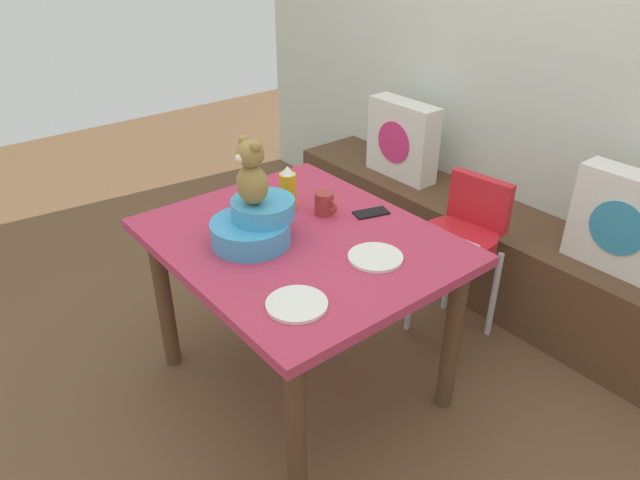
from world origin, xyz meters
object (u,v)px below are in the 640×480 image
object	(u,v)px
pillow_floral_left	(402,140)
coffee_mug	(325,203)
cell_phone	(371,213)
pillow_floral_right	(626,223)
ketchup_bottle	(288,188)
infant_seat_teal	(255,224)
dinner_plate_near	(375,257)
dining_table	(300,261)
highchair	(461,239)
dinner_plate_far	(297,304)
teddy_bear	(251,173)

from	to	relation	value
pillow_floral_left	coffee_mug	size ratio (longest dim) A/B	3.67
cell_phone	pillow_floral_left	bearing A→B (deg)	-36.06
pillow_floral_right	ketchup_bottle	distance (m)	1.44
infant_seat_teal	cell_phone	bearing A→B (deg)	77.44
pillow_floral_left	dinner_plate_near	world-z (taller)	pillow_floral_left
pillow_floral_left	pillow_floral_right	distance (m)	1.31
infant_seat_teal	ketchup_bottle	distance (m)	0.31
dining_table	cell_phone	size ratio (longest dim) A/B	7.93
ketchup_bottle	cell_phone	xyz separation A→B (m)	(0.27, 0.23, -0.08)
pillow_floral_right	cell_phone	bearing A→B (deg)	-127.42
highchair	dinner_plate_far	bearing A→B (deg)	-80.52
pillow_floral_right	infant_seat_teal	size ratio (longest dim) A/B	1.33
dining_table	coffee_mug	size ratio (longest dim) A/B	9.52
dinner_plate_far	teddy_bear	bearing A→B (deg)	163.51
teddy_bear	coffee_mug	distance (m)	0.42
dinner_plate_near	dinner_plate_far	world-z (taller)	same
coffee_mug	dinner_plate_far	size ratio (longest dim) A/B	0.60
highchair	teddy_bear	size ratio (longest dim) A/B	3.16
dining_table	infant_seat_teal	distance (m)	0.25
highchair	dinner_plate_far	size ratio (longest dim) A/B	3.95
dining_table	highchair	world-z (taller)	highchair
ketchup_bottle	dinner_plate_far	bearing A→B (deg)	-34.07
dinner_plate_near	pillow_floral_left	bearing A→B (deg)	130.02
pillow_floral_right	teddy_bear	world-z (taller)	teddy_bear
highchair	infant_seat_teal	size ratio (longest dim) A/B	2.39
dining_table	coffee_mug	bearing A→B (deg)	114.43
pillow_floral_right	highchair	world-z (taller)	pillow_floral_right
ketchup_bottle	dinner_plate_far	xyz separation A→B (m)	(0.58, -0.40, -0.08)
pillow_floral_right	teddy_bear	xyz separation A→B (m)	(-0.77, -1.36, 0.34)
dining_table	ketchup_bottle	size ratio (longest dim) A/B	6.17
teddy_bear	dinner_plate_near	distance (m)	0.54
teddy_bear	dinner_plate_near	xyz separation A→B (m)	(0.38, 0.26, -0.27)
cell_phone	dinner_plate_near	bearing A→B (deg)	156.05
cell_phone	ketchup_bottle	bearing A→B (deg)	57.38
infant_seat_teal	dining_table	bearing A→B (deg)	61.72
infant_seat_teal	coffee_mug	world-z (taller)	infant_seat_teal
coffee_mug	ketchup_bottle	bearing A→B (deg)	-152.49
highchair	dinner_plate_far	world-z (taller)	highchair
pillow_floral_right	dinner_plate_near	distance (m)	1.16
highchair	infant_seat_teal	world-z (taller)	infant_seat_teal
highchair	dinner_plate_far	xyz separation A→B (m)	(0.18, -1.07, 0.22)
pillow_floral_right	dining_table	world-z (taller)	pillow_floral_right
pillow_floral_left	infant_seat_teal	xyz separation A→B (m)	(0.54, -1.36, 0.13)
pillow_floral_left	dining_table	bearing A→B (deg)	-62.89
highchair	ketchup_bottle	distance (m)	0.84
coffee_mug	dinner_plate_near	xyz separation A→B (m)	(0.39, -0.08, -0.04)
cell_phone	infant_seat_teal	bearing A→B (deg)	94.36
pillow_floral_left	coffee_mug	bearing A→B (deg)	-62.38
highchair	dinner_plate_near	size ratio (longest dim) A/B	3.95
dining_table	teddy_bear	xyz separation A→B (m)	(-0.08, -0.15, 0.39)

